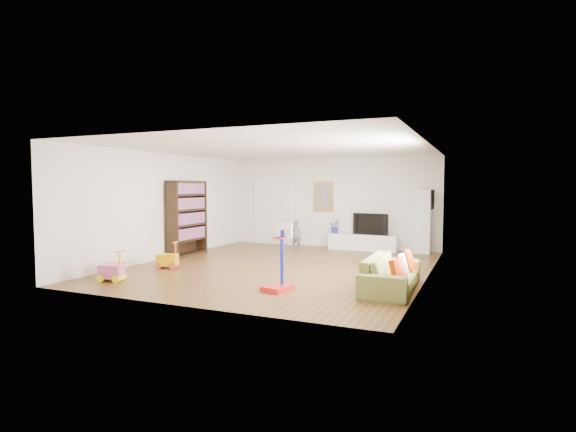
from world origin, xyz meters
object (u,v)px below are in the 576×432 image
at_px(media_console, 363,242).
at_px(bookshelf, 187,218).
at_px(basketball_hoop, 277,257).
at_px(sofa, 391,273).

bearing_deg(media_console, bookshelf, -145.74).
bearing_deg(basketball_hoop, sofa, 39.68).
bearing_deg(media_console, sofa, -71.48).
relative_size(sofa, basketball_hoop, 1.72).
bearing_deg(basketball_hoop, media_console, 102.64).
bearing_deg(sofa, basketball_hoop, 114.36).
relative_size(media_console, bookshelf, 0.98).
height_order(bookshelf, sofa, bookshelf).
bearing_deg(sofa, bookshelf, 70.65).
relative_size(bookshelf, basketball_hoop, 1.67).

